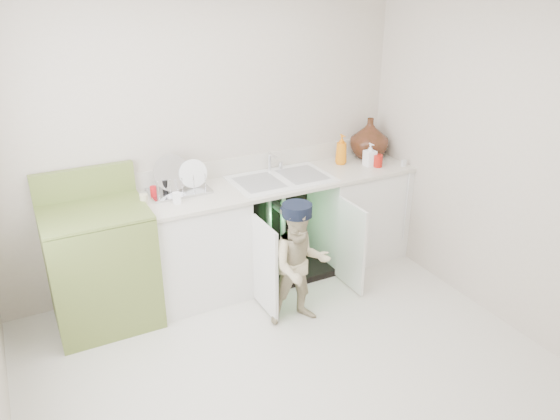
{
  "coord_description": "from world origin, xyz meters",
  "views": [
    {
      "loc": [
        -1.45,
        -2.64,
        2.53
      ],
      "look_at": [
        0.28,
        0.7,
        0.87
      ],
      "focal_mm": 35.0,
      "sensor_mm": 36.0,
      "label": 1
    }
  ],
  "objects": [
    {
      "name": "avocado_stove",
      "position": [
        -1.0,
        1.18,
        0.48
      ],
      "size": [
        0.75,
        0.65,
        1.17
      ],
      "color": "olive",
      "rests_on": "ground"
    },
    {
      "name": "room_shell",
      "position": [
        0.0,
        0.0,
        1.25
      ],
      "size": [
        6.0,
        5.5,
        1.26
      ],
      "color": "beige",
      "rests_on": "ground"
    },
    {
      "name": "counter_run",
      "position": [
        0.6,
        1.21,
        0.49
      ],
      "size": [
        2.44,
        1.02,
        1.27
      ],
      "color": "white",
      "rests_on": "ground"
    },
    {
      "name": "ground",
      "position": [
        0.0,
        0.0,
        0.0
      ],
      "size": [
        3.5,
        3.5,
        0.0
      ],
      "primitive_type": "plane",
      "color": "beige",
      "rests_on": "ground"
    },
    {
      "name": "repair_worker",
      "position": [
        0.34,
        0.48,
        0.5
      ],
      "size": [
        0.55,
        0.62,
        0.98
      ],
      "rotation": [
        0.0,
        0.0,
        -0.2
      ],
      "color": "beige",
      "rests_on": "ground"
    }
  ]
}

